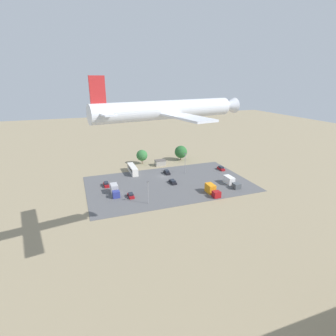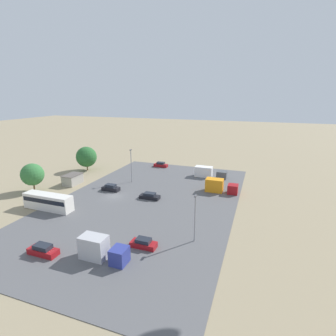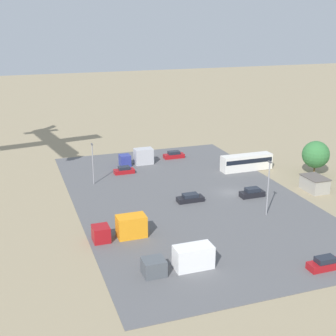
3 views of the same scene
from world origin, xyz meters
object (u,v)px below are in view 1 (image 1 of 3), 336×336
at_px(airplane, 172,110).
at_px(parked_car_1, 221,168).
at_px(parked_truck_1, 115,190).
at_px(parked_truck_2, 212,190).
at_px(parked_car_0, 167,172).
at_px(shed_building, 160,163).
at_px(bus, 133,169).
at_px(parked_car_3, 131,195).
at_px(parked_car_4, 106,184).
at_px(parked_car_2, 173,182).
at_px(parked_truck_0, 231,182).

bearing_deg(airplane, parked_car_1, 129.36).
height_order(parked_truck_1, parked_truck_2, parked_truck_1).
distance_m(parked_truck_1, parked_truck_2, 35.29).
height_order(parked_car_0, airplane, airplane).
xyz_separation_m(shed_building, parked_truck_1, (26.06, 26.21, 0.28)).
bearing_deg(airplane, parked_car_0, 151.15).
distance_m(bus, airplane, 69.17).
height_order(bus, parked_car_3, bus).
distance_m(shed_building, parked_car_1, 28.93).
relative_size(bus, parked_car_1, 2.40).
height_order(shed_building, parked_car_4, shed_building).
distance_m(parked_car_0, parked_truck_2, 26.89).
xyz_separation_m(parked_car_2, parked_truck_0, (-20.95, 9.47, 0.78)).
bearing_deg(parked_car_4, parked_car_0, -169.45).
height_order(bus, parked_car_0, bus).
bearing_deg(parked_truck_1, parked_car_4, -77.68).
bearing_deg(parked_car_4, parked_car_2, 166.32).
xyz_separation_m(parked_car_1, parked_car_3, (45.32, 14.77, -0.07)).
xyz_separation_m(parked_truck_1, parked_truck_2, (-33.29, 11.71, -0.09)).
height_order(parked_car_1, parked_truck_2, parked_truck_2).
bearing_deg(parked_car_4, airplane, 99.56).
relative_size(parked_car_1, parked_car_2, 0.98).
height_order(parked_car_1, parked_truck_1, parked_truck_1).
xyz_separation_m(parked_truck_0, airplane, (38.06, 33.95, 32.79)).
height_order(parked_car_4, airplane, airplane).
bearing_deg(parked_truck_1, airplane, 98.95).
xyz_separation_m(parked_car_0, parked_car_4, (26.99, 5.02, -0.02)).
relative_size(parked_car_1, parked_car_4, 0.97).
distance_m(parked_car_2, parked_car_4, 26.20).
bearing_deg(shed_building, parked_truck_0, 119.16).
bearing_deg(parked_car_3, airplane, -87.65).
xyz_separation_m(parked_car_2, parked_car_3, (18.60, 7.08, 0.02)).
distance_m(shed_building, parked_car_3, 37.22).
xyz_separation_m(parked_car_2, parked_truck_2, (-9.76, 14.37, 0.88)).
bearing_deg(airplane, parked_truck_2, 127.21).
relative_size(shed_building, parked_car_4, 1.10).
xyz_separation_m(shed_building, airplane, (19.64, 66.96, 32.87)).
bearing_deg(parked_car_3, shed_building, 55.40).
relative_size(parked_truck_2, airplane, 0.24).
height_order(parked_car_2, parked_car_3, parked_car_3).
distance_m(parked_car_2, parked_truck_0, 23.01).
relative_size(parked_car_0, parked_truck_0, 0.48).
bearing_deg(parked_car_1, parked_car_3, -161.95).
xyz_separation_m(shed_building, parked_truck_0, (-18.42, 33.01, 0.08)).
distance_m(parked_car_2, parked_truck_2, 17.39).
height_order(shed_building, parked_car_3, shed_building).
bearing_deg(airplane, parked_car_2, 148.47).
bearing_deg(bus, parked_car_0, 155.65).
height_order(bus, parked_car_4, bus).
height_order(parked_car_1, parked_car_3, parked_car_1).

